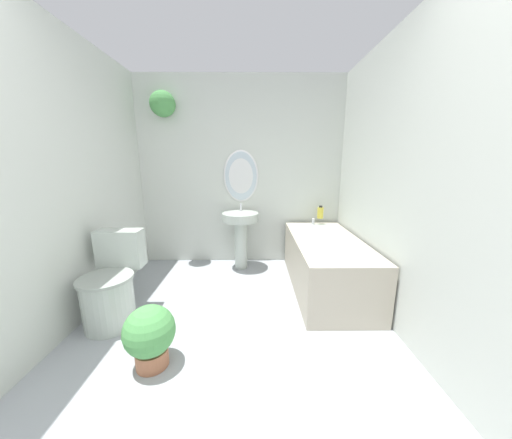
{
  "coord_description": "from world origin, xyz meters",
  "views": [
    {
      "loc": [
        0.17,
        -0.53,
        1.34
      ],
      "look_at": [
        0.19,
        1.78,
        0.83
      ],
      "focal_mm": 18.0,
      "sensor_mm": 36.0,
      "label": 1
    }
  ],
  "objects_px": {
    "pedestal_sink": "(241,229)",
    "potted_plant": "(150,334)",
    "bathtub": "(326,262)",
    "shampoo_bottle": "(320,213)",
    "toilet": "(112,287)"
  },
  "relations": [
    {
      "from": "bathtub",
      "to": "shampoo_bottle",
      "type": "bearing_deg",
      "value": 82.32
    },
    {
      "from": "shampoo_bottle",
      "to": "potted_plant",
      "type": "relative_size",
      "value": 0.39
    },
    {
      "from": "pedestal_sink",
      "to": "bathtub",
      "type": "xyz_separation_m",
      "value": [
        0.94,
        -0.54,
        -0.23
      ]
    },
    {
      "from": "bathtub",
      "to": "potted_plant",
      "type": "xyz_separation_m",
      "value": [
        -1.46,
        -1.11,
        -0.05
      ]
    },
    {
      "from": "toilet",
      "to": "shampoo_bottle",
      "type": "distance_m",
      "value": 2.45
    },
    {
      "from": "toilet",
      "to": "shampoo_bottle",
      "type": "relative_size",
      "value": 4.53
    },
    {
      "from": "pedestal_sink",
      "to": "shampoo_bottle",
      "type": "height_order",
      "value": "pedestal_sink"
    },
    {
      "from": "pedestal_sink",
      "to": "bathtub",
      "type": "relative_size",
      "value": 0.54
    },
    {
      "from": "toilet",
      "to": "potted_plant",
      "type": "bearing_deg",
      "value": -44.71
    },
    {
      "from": "potted_plant",
      "to": "bathtub",
      "type": "bearing_deg",
      "value": 37.14
    },
    {
      "from": "pedestal_sink",
      "to": "potted_plant",
      "type": "relative_size",
      "value": 1.92
    },
    {
      "from": "pedestal_sink",
      "to": "potted_plant",
      "type": "xyz_separation_m",
      "value": [
        -0.52,
        -1.65,
        -0.28
      ]
    },
    {
      "from": "toilet",
      "to": "pedestal_sink",
      "type": "relative_size",
      "value": 0.92
    },
    {
      "from": "shampoo_bottle",
      "to": "potted_plant",
      "type": "height_order",
      "value": "shampoo_bottle"
    },
    {
      "from": "pedestal_sink",
      "to": "potted_plant",
      "type": "distance_m",
      "value": 1.75
    }
  ]
}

